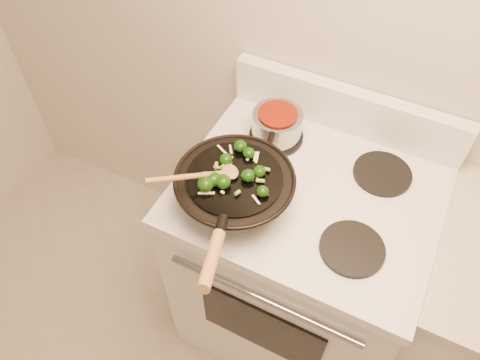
% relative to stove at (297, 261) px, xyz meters
% --- Properties ---
extents(stove, '(0.78, 0.67, 1.08)m').
position_rel_stove_xyz_m(stove, '(0.00, 0.00, 0.00)').
color(stove, white).
rests_on(stove, ground).
extents(wok, '(0.34, 0.56, 0.22)m').
position_rel_stove_xyz_m(wok, '(-0.18, -0.16, 0.52)').
color(wok, black).
rests_on(wok, stove).
extents(stirfry, '(0.23, 0.22, 0.04)m').
position_rel_stove_xyz_m(stirfry, '(-0.19, -0.16, 0.58)').
color(stirfry, '#113608').
rests_on(stirfry, wok).
extents(wooden_spoon, '(0.19, 0.23, 0.10)m').
position_rel_stove_xyz_m(wooden_spoon, '(-0.24, -0.20, 0.60)').
color(wooden_spoon, '#AF7844').
rests_on(wooden_spoon, wok).
extents(saucepan, '(0.16, 0.26, 0.10)m').
position_rel_stove_xyz_m(saucepan, '(-0.18, 0.15, 0.51)').
color(saucepan, '#919499').
rests_on(saucepan, stove).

